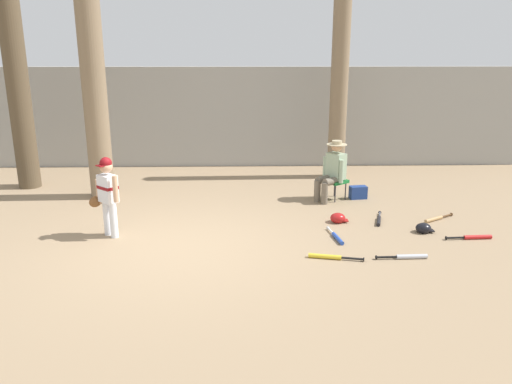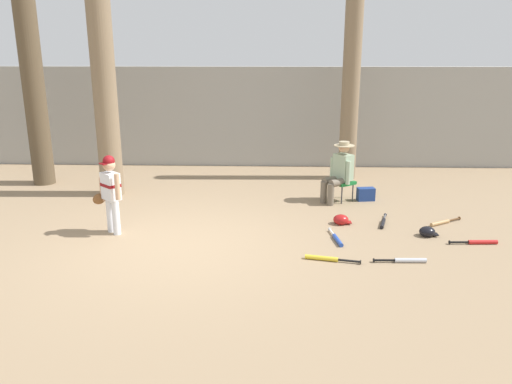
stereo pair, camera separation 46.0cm
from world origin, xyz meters
name	(u,v)px [view 1 (the left image)]	position (x,y,z in m)	size (l,w,h in m)	color
ground_plane	(180,249)	(0.00, 0.00, 0.00)	(60.00, 60.00, 0.00)	#937A5B
concrete_back_wall	(206,117)	(0.00, 5.84, 1.27)	(18.00, 0.36, 2.53)	#9E9E99
tree_near_player	(92,66)	(-1.93, 2.88, 2.62)	(0.62, 0.62, 5.83)	#7F6B51
tree_behind_spectator	(340,76)	(3.17, 4.47, 2.34)	(0.56, 0.56, 5.24)	#7F6B51
young_ballplayer	(107,192)	(-1.19, 0.58, 0.74)	(0.58, 0.43, 1.31)	white
folding_stool	(335,182)	(2.82, 2.57, 0.36)	(0.56, 0.56, 0.41)	#196B2D
seated_spectator	(332,169)	(2.74, 2.51, 0.64)	(0.65, 0.60, 1.20)	#6B6051
handbag_beside_stool	(358,192)	(3.30, 2.60, 0.13)	(0.34, 0.18, 0.26)	navy
tree_far_left	(19,93)	(-3.76, 3.70, 2.04)	(0.68, 0.68, 4.76)	brown
bat_blue_youth	(336,237)	(2.45, 0.34, 0.03)	(0.17, 0.73, 0.07)	#2347AD
bat_black_composite	(379,220)	(3.35, 1.16, 0.03)	(0.27, 0.71, 0.07)	black
bat_red_barrel	(474,237)	(4.65, 0.28, 0.03)	(0.76, 0.10, 0.07)	red
bat_yellow_trainer	(329,257)	(2.20, -0.44, 0.03)	(0.79, 0.23, 0.07)	yellow
bat_wood_tan	(436,219)	(4.38, 1.21, 0.03)	(0.65, 0.43, 0.07)	tan
bat_aluminum_silver	(408,257)	(3.34, -0.47, 0.03)	(0.76, 0.08, 0.07)	#B7BCC6
batting_helmet_red	(338,218)	(2.62, 1.15, 0.08)	(0.31, 0.24, 0.18)	#A81919
batting_helmet_black	(424,228)	(3.94, 0.61, 0.07)	(0.30, 0.23, 0.17)	black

